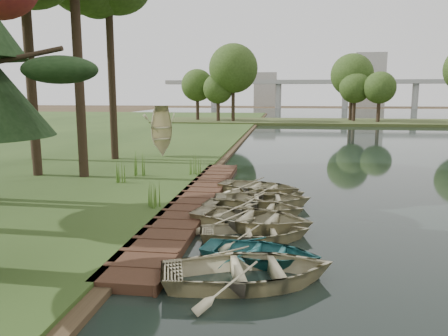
# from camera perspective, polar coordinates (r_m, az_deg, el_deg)

# --- Properties ---
(ground) EXTENTS (300.00, 300.00, 0.00)m
(ground) POSITION_cam_1_polar(r_m,az_deg,el_deg) (17.01, 1.55, -4.98)
(ground) COLOR #3D2F1D
(boardwalk) EXTENTS (1.60, 16.00, 0.30)m
(boardwalk) POSITION_cam_1_polar(r_m,az_deg,el_deg) (17.21, -3.76, -4.31)
(boardwalk) COLOR #392216
(boardwalk) RESTS_ON ground
(peninsula) EXTENTS (50.00, 14.00, 0.45)m
(peninsula) POSITION_cam_1_polar(r_m,az_deg,el_deg) (66.78, 13.17, 5.87)
(peninsula) COLOR #38431D
(peninsula) RESTS_ON ground
(far_trees) EXTENTS (45.60, 5.60, 8.80)m
(far_trees) POSITION_cam_1_polar(r_m,az_deg,el_deg) (66.46, 10.46, 11.29)
(far_trees) COLOR black
(far_trees) RESTS_ON peninsula
(bridge) EXTENTS (95.90, 4.00, 8.60)m
(bridge) POSITION_cam_1_polar(r_m,az_deg,el_deg) (136.80, 12.38, 10.55)
(bridge) COLOR #A5A5A0
(bridge) RESTS_ON ground
(building_a) EXTENTS (10.00, 8.00, 18.00)m
(building_a) POSITION_cam_1_polar(r_m,az_deg,el_deg) (158.96, 18.32, 10.82)
(building_a) COLOR #A5A5A0
(building_a) RESTS_ON ground
(building_b) EXTENTS (8.00, 8.00, 12.00)m
(building_b) POSITION_cam_1_polar(r_m,az_deg,el_deg) (161.52, 5.44, 10.17)
(building_b) COLOR #A5A5A0
(building_b) RESTS_ON ground
(rowboat_0) EXTENTS (4.54, 3.74, 0.82)m
(rowboat_0) POSITION_cam_1_polar(r_m,az_deg,el_deg) (10.05, 3.34, -12.77)
(rowboat_0) COLOR #BDB389
(rowboat_0) RESTS_ON water
(rowboat_1) EXTENTS (3.43, 2.74, 0.63)m
(rowboat_1) POSITION_cam_1_polar(r_m,az_deg,el_deg) (11.34, 4.78, -10.62)
(rowboat_1) COLOR #2A7476
(rowboat_1) RESTS_ON water
(rowboat_2) EXTENTS (3.58, 2.83, 0.67)m
(rowboat_2) POSITION_cam_1_polar(r_m,az_deg,el_deg) (12.93, 4.13, -7.95)
(rowboat_2) COLOR #BDB389
(rowboat_2) RESTS_ON water
(rowboat_3) EXTENTS (4.57, 3.77, 0.82)m
(rowboat_3) POSITION_cam_1_polar(r_m,az_deg,el_deg) (14.01, 3.61, -6.24)
(rowboat_3) COLOR #BDB389
(rowboat_3) RESTS_ON water
(rowboat_4) EXTENTS (3.94, 3.11, 0.74)m
(rowboat_4) POSITION_cam_1_polar(r_m,az_deg,el_deg) (15.52, 3.86, -4.83)
(rowboat_4) COLOR #BDB389
(rowboat_4) RESTS_ON water
(rowboat_5) EXTENTS (3.85, 2.89, 0.76)m
(rowboat_5) POSITION_cam_1_polar(r_m,az_deg,el_deg) (16.68, 5.06, -3.79)
(rowboat_5) COLOR #BDB389
(rowboat_5) RESTS_ON water
(rowboat_6) EXTENTS (3.17, 2.36, 0.63)m
(rowboat_6) POSITION_cam_1_polar(r_m,az_deg,el_deg) (17.98, 5.72, -3.03)
(rowboat_6) COLOR #BDB389
(rowboat_6) RESTS_ON water
(rowboat_7) EXTENTS (4.17, 3.49, 0.74)m
(rowboat_7) POSITION_cam_1_polar(r_m,az_deg,el_deg) (18.87, 4.61, -2.24)
(rowboat_7) COLOR #BDB389
(rowboat_7) RESTS_ON water
(stored_rowboat) EXTENTS (3.97, 3.96, 0.68)m
(stored_rowboat) POSITION_cam_1_polar(r_m,az_deg,el_deg) (28.67, -8.14, 2.20)
(stored_rowboat) COLOR #BDB389
(stored_rowboat) RESTS_ON bank
(reeds_0) EXTENTS (0.60, 0.60, 0.86)m
(reeds_0) POSITION_cam_1_polar(r_m,az_deg,el_deg) (15.68, -9.30, -3.61)
(reeds_0) COLOR #3F661E
(reeds_0) RESTS_ON bank
(reeds_1) EXTENTS (0.60, 0.60, 1.11)m
(reeds_1) POSITION_cam_1_polar(r_m,az_deg,el_deg) (21.89, -11.04, 0.42)
(reeds_1) COLOR #3F661E
(reeds_1) RESTS_ON bank
(reeds_2) EXTENTS (0.60, 0.60, 0.96)m
(reeds_2) POSITION_cam_1_polar(r_m,az_deg,el_deg) (20.38, -13.42, -0.55)
(reeds_2) COLOR #3F661E
(reeds_2) RESTS_ON bank
(reeds_3) EXTENTS (0.60, 0.60, 0.96)m
(reeds_3) POSITION_cam_1_polar(r_m,az_deg,el_deg) (21.94, -3.82, 0.39)
(reeds_3) COLOR #3F661E
(reeds_3) RESTS_ON bank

